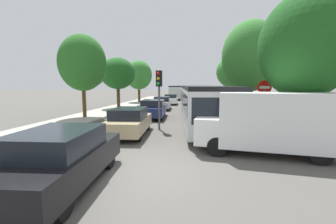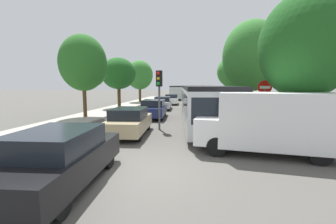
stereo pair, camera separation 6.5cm
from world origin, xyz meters
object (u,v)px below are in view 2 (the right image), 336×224
tree_right_mid (252,56)px  tree_right_far (236,72)px  traffic_light (159,87)px  queued_car_white (172,99)px  no_entry_sign (264,99)px  queued_car_navy (154,109)px  direction_sign_post (266,85)px  tree_right_near (306,49)px  city_bus_rear (180,91)px  queued_car_tan (129,121)px  tree_left_far (118,74)px  white_van (270,121)px  queued_car_black (59,158)px  queued_car_silver (163,103)px  tree_left_distant (140,76)px  articulated_bus (200,100)px  tree_left_mid (85,65)px

tree_right_mid → tree_right_far: 8.55m
traffic_light → queued_car_white: bearing=-168.1°
no_entry_sign → queued_car_navy: bearing=-127.1°
direction_sign_post → tree_right_near: (-0.23, -6.30, 1.54)m
tree_right_mid → city_bus_rear: bearing=110.6°
queued_car_tan → tree_left_far: bearing=18.8°
city_bus_rear → no_entry_sign: no_entry_sign is taller
white_van → tree_right_near: tree_right_near is taller
tree_left_far → tree_right_mid: (12.99, -2.49, 1.36)m
queued_car_black → queued_car_navy: queued_car_black is taller
city_bus_rear → queued_car_silver: size_ratio=2.83×
tree_left_distant → queued_car_silver: bearing=-60.7°
queued_car_navy → tree_left_far: 8.27m
white_van → tree_right_mid: 12.64m
direction_sign_post → tree_left_distant: tree_left_distant is taller
queued_car_tan → queued_car_silver: (-0.29, 12.36, -0.03)m
articulated_bus → tree_left_far: (-8.56, 5.67, 2.25)m
white_van → tree_right_far: bearing=-87.1°
no_entry_sign → tree_left_distant: tree_left_distant is taller
queued_car_black → no_entry_sign: 9.79m
articulated_bus → tree_left_far: tree_left_far is taller
queued_car_white → no_entry_sign: 18.95m
tree_right_near → tree_right_mid: tree_right_mid is taller
queued_car_tan → tree_left_distant: size_ratio=0.68×
tree_right_mid → traffic_light: bearing=-130.4°
queued_car_navy → queued_car_silver: size_ratio=1.06×
queued_car_black → queued_car_navy: bearing=-3.3°
tree_left_mid → tree_left_distant: (0.15, 15.50, -0.23)m
queued_car_navy → direction_sign_post: 8.36m
tree_left_far → tree_right_mid: size_ratio=0.67×
queued_car_black → tree_left_mid: 12.75m
queued_car_white → queued_car_tan: bearing=176.6°
white_van → tree_left_mid: size_ratio=0.82×
white_van → tree_right_far: (1.80, 20.41, 2.96)m
queued_car_silver → white_van: size_ratio=0.77×
traffic_light → tree_left_mid: (-6.36, 3.50, 1.62)m
queued_car_silver → traffic_light: 10.98m
tree_right_mid → direction_sign_post: bearing=-88.1°
no_entry_sign → tree_left_distant: bearing=-149.1°
queued_car_tan → tree_left_far: size_ratio=0.76×
city_bus_rear → queued_car_black: bearing=-180.0°
articulated_bus → white_van: size_ratio=3.28×
traffic_light → queued_car_navy: bearing=-157.1°
queued_car_black → no_entry_sign: (6.76, 6.98, 1.12)m
white_van → articulated_bus: bearing=-65.4°
traffic_light → queued_car_tan: bearing=-30.6°
queued_car_silver → traffic_light: traffic_light is taller
queued_car_tan → tree_left_distant: (-4.94, 20.64, 3.18)m
direction_sign_post → tree_left_mid: size_ratio=0.57×
queued_car_black → direction_sign_post: (8.05, 11.53, 1.80)m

